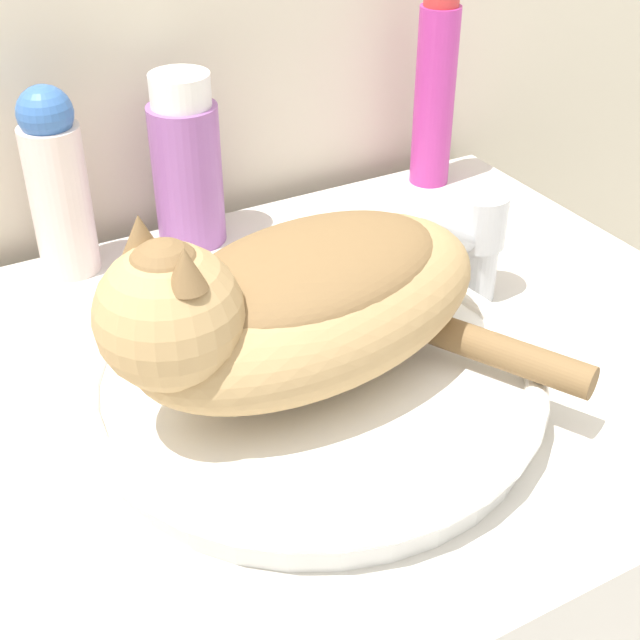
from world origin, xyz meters
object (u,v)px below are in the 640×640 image
faucet (471,240)px  lotion_bottle_white (57,183)px  cat (295,300)px  mouthwash_bottle (187,164)px  shampoo_bottle_tall (435,91)px

faucet → lotion_bottle_white: bearing=-55.9°
cat → lotion_bottle_white: cat is taller
mouthwash_bottle → lotion_bottle_white: bearing=180.0°
mouthwash_bottle → lotion_bottle_white: (-0.14, 0.00, 0.01)m
cat → shampoo_bottle_tall: size_ratio=1.50×
cat → shampoo_bottle_tall: 0.49m
cat → faucet: 0.25m
cat → faucet: (0.23, 0.07, -0.04)m
mouthwash_bottle → shampoo_bottle_tall: (0.32, 0.00, 0.03)m
faucet → lotion_bottle_white: size_ratio=0.72×
faucet → mouthwash_bottle: 0.32m
cat → shampoo_bottle_tall: shampoo_bottle_tall is taller
lotion_bottle_white → shampoo_bottle_tall: shampoo_bottle_tall is taller
mouthwash_bottle → shampoo_bottle_tall: bearing=0.0°
mouthwash_bottle → shampoo_bottle_tall: 0.32m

